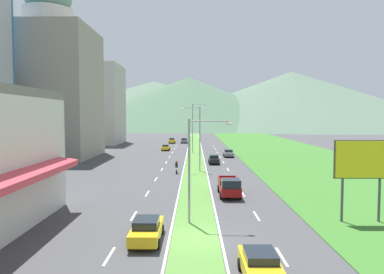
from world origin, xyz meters
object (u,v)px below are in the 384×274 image
Objects in this scene: car_2 at (214,159)px; car_3 at (261,266)px; street_lamp_mid at (198,135)px; car_4 at (166,147)px; street_lamp_far at (194,125)px; car_6 at (172,141)px; car_7 at (147,229)px; street_lamp_near at (195,162)px; car_1 at (228,153)px; pickup_truck_0 at (229,187)px; car_0 at (184,141)px; motorcycle_rider at (177,168)px; billboard_roadside at (362,163)px.

car_3 is at bearing -0.02° from car_2.
street_lamp_mid is at bearing -18.65° from car_2.
street_lamp_mid reaches higher than car_4.
car_6 is at bearing 103.36° from street_lamp_far.
street_lamp_mid is 30.10m from car_7.
street_lamp_near is 1.92× the size of car_1.
car_0 is at bearing -174.55° from pickup_truck_0.
street_lamp_near is at bearing -177.73° from car_0.
car_7 reaches higher than car_3.
car_6 reaches higher than car_7.
car_6 is at bearing 2.49° from car_7.
car_1 is (9.97, -35.75, -0.01)m from car_0.
car_3 is 33.97m from motorcycle_rider.
car_7 is at bearing 179.99° from car_0.
car_0 is 83.97m from car_7.
car_4 is at bearing 3.50° from car_7.
car_1 is at bearing -158.83° from car_6.
billboard_roadside is 3.22× the size of motorcycle_rider.
street_lamp_mid reaches higher than car_7.
motorcycle_rider is (-15.54, 23.55, -3.91)m from billboard_roadside.
car_3 reaches higher than car_1.
street_lamp_near is at bearing -20.97° from pickup_truck_0.
street_lamp_far reaches higher than car_2.
street_lamp_far is at bearing -132.60° from car_4.
car_7 is 27.82m from motorcycle_rider.
car_4 is at bearing -156.42° from car_2.
motorcycle_rider is at bearing -24.78° from car_1.
car_1 is at bearing 71.33° from street_lamp_mid.
street_lamp_mid is 33.14m from car_4.
car_1 is at bearing 174.75° from pickup_truck_0.
billboard_roadside reaches higher than car_7.
street_lamp_near is 34.45m from car_2.
billboard_roadside reaches higher than car_2.
billboard_roadside reaches higher than car_6.
street_lamp_near is 1.93× the size of car_6.
car_7 is at bearing -27.16° from pickup_truck_0.
street_lamp_near is 1.92× the size of car_0.
car_3 is 2.15× the size of motorcycle_rider.
car_0 is 0.91× the size of car_7.
car_4 is at bearing 170.50° from car_0.
car_3 is (3.30, -9.51, -3.98)m from street_lamp_near.
car_0 reaches higher than car_4.
pickup_truck_0 is (-9.34, 8.92, -3.67)m from billboard_roadside.
street_lamp_mid is 25.68m from street_lamp_far.
car_1 is 2.10× the size of motorcycle_rider.
street_lamp_near is 1.81× the size of car_4.
car_2 is at bearing -78.72° from street_lamp_far.
street_lamp_mid reaches higher than billboard_roadside.
car_1 is (6.79, 44.34, -4.01)m from street_lamp_near.
street_lamp_near is 51.31m from street_lamp_far.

